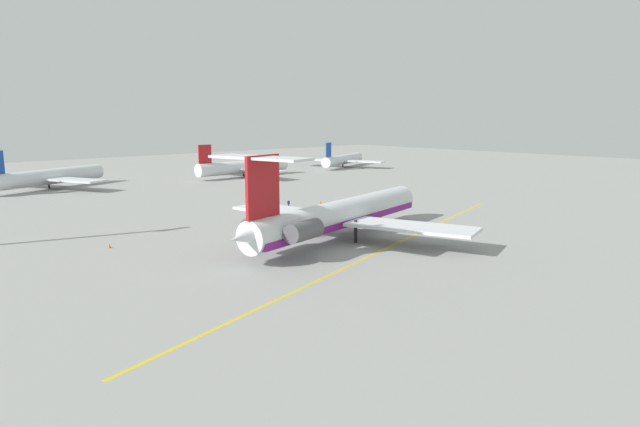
{
  "coord_description": "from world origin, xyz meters",
  "views": [
    {
      "loc": [
        -53.41,
        -38.45,
        16.12
      ],
      "look_at": [
        -2.05,
        16.93,
        2.81
      ],
      "focal_mm": 31.31,
      "sensor_mm": 36.0,
      "label": 1
    }
  ],
  "objects": [
    {
      "name": "ground",
      "position": [
        0.0,
        0.0,
        0.0
      ],
      "size": [
        352.13,
        352.13,
        0.0
      ],
      "primitive_type": "plane",
      "color": "gray"
    },
    {
      "name": "main_jetliner",
      "position": [
        -3.17,
        12.68,
        3.26
      ],
      "size": [
        40.69,
        36.29,
        11.95
      ],
      "rotation": [
        0.0,
        0.0,
        0.22
      ],
      "color": "silver",
      "rests_on": "ground"
    },
    {
      "name": "airliner_mid_left",
      "position": [
        -13.14,
        93.26,
        2.69
      ],
      "size": [
        29.25,
        29.47,
        9.12
      ],
      "rotation": [
        0.0,
        0.0,
        0.4
      ],
      "color": "silver",
      "rests_on": "ground"
    },
    {
      "name": "airliner_mid_right",
      "position": [
        33.05,
        83.74,
        2.64
      ],
      "size": [
        29.9,
        29.51,
        8.95
      ],
      "rotation": [
        0.0,
        0.0,
        0.04
      ],
      "color": "silver",
      "rests_on": "ground"
    },
    {
      "name": "airliner_far_right",
      "position": [
        72.11,
        85.81,
        2.41
      ],
      "size": [
        26.41,
        26.57,
        8.19
      ],
      "rotation": [
        0.0,
        0.0,
        0.38
      ],
      "color": "silver",
      "rests_on": "ground"
    },
    {
      "name": "ground_crew_near_nose",
      "position": [
        7.84,
        35.67,
        1.07
      ],
      "size": [
        0.41,
        0.27,
        1.69
      ],
      "rotation": [
        0.0,
        0.0,
        1.2
      ],
      "color": "black",
      "rests_on": "ground"
    },
    {
      "name": "ground_crew_near_tail",
      "position": [
        3.54,
        36.89,
        1.13
      ],
      "size": [
        0.28,
        0.44,
        1.78
      ],
      "rotation": [
        0.0,
        0.0,
        6.01
      ],
      "color": "black",
      "rests_on": "ground"
    },
    {
      "name": "safety_cone_nose",
      "position": [
        -26.92,
        28.37,
        0.28
      ],
      "size": [
        0.4,
        0.4,
        0.55
      ],
      "primitive_type": "cone",
      "color": "#EA590F",
      "rests_on": "ground"
    },
    {
      "name": "safety_cone_wingtip",
      "position": [
        15.96,
        36.29,
        0.28
      ],
      "size": [
        0.4,
        0.4,
        0.55
      ],
      "primitive_type": "cone",
      "color": "#EA590F",
      "rests_on": "ground"
    },
    {
      "name": "taxiway_centreline",
      "position": [
        -2.05,
        4.91,
        0.0
      ],
      "size": [
        78.97,
        22.21,
        0.01
      ],
      "primitive_type": "cube",
      "rotation": [
        0.0,
        0.0,
        0.27
      ],
      "color": "gold",
      "rests_on": "ground"
    }
  ]
}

